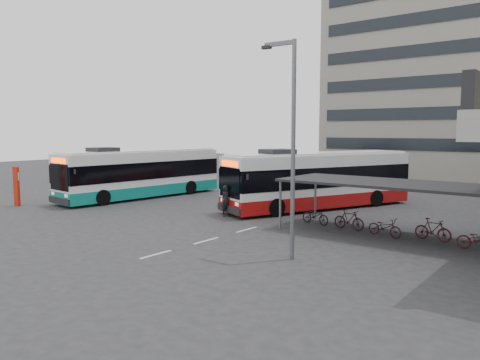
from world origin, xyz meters
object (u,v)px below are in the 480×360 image
Objects in this scene: bus_teal at (142,174)px; lamp_post at (291,136)px; bus_main at (319,180)px; pedestrian at (226,201)px.

lamp_post is at bearing -18.64° from bus_teal.
bus_main is 7.15× the size of pedestrian.
bus_teal is 10.20m from pedestrian.
bus_main is 1.00× the size of bus_teal.
bus_main is 13.22m from bus_teal.
bus_main reaches higher than bus_teal.
bus_teal is 7.15× the size of pedestrian.
pedestrian is (9.93, -2.18, -0.85)m from bus_teal.
bus_teal is at bearing 152.71° from lamp_post.
lamp_post reaches higher than bus_teal.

